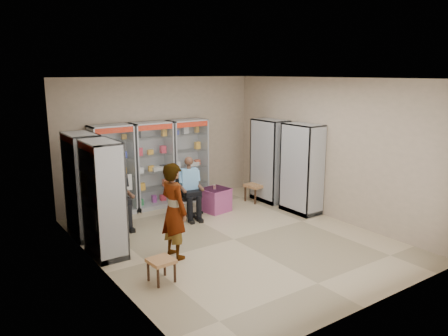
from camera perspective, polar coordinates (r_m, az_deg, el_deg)
floor at (r=8.40m, az=1.29°, el=-9.29°), size 6.00×6.00×0.00m
room_shell at (r=7.88m, az=1.36°, el=4.12°), size 5.02×6.02×3.01m
cabinet_back_left at (r=9.84m, az=-14.34°, el=-0.32°), size 0.90×0.50×2.00m
cabinet_back_mid at (r=10.20m, az=-9.35°, el=0.35°), size 0.90×0.50×2.00m
cabinet_back_right at (r=10.63m, az=-4.73°, el=0.96°), size 0.90×0.50×2.00m
cabinet_right_far at (r=10.65m, az=5.96°, el=0.96°), size 0.90×0.50×2.00m
cabinet_right_near at (r=9.86m, az=10.12°, el=-0.09°), size 0.90×0.50×2.00m
cabinet_left_far at (r=8.70m, az=-17.90°, el=-2.20°), size 0.90×0.50×2.00m
cabinet_left_near at (r=7.68m, az=-15.47°, el=-3.95°), size 0.90×0.50×2.00m
wooden_chair at (r=9.23m, az=-14.01°, el=-4.55°), size 0.42×0.42×0.94m
seated_customer at (r=9.13m, az=-13.96°, el=-3.43°), size 0.44×0.60×1.34m
office_chair at (r=9.56m, az=-4.74°, el=-3.47°), size 0.63×0.63×0.99m
seated_shopkeeper at (r=9.48m, az=-4.60°, el=-2.76°), size 0.52×0.64×1.26m
pink_trunk at (r=9.94m, az=-1.10°, el=-4.18°), size 0.63×0.61×0.53m
tea_glass at (r=9.83m, az=-1.26°, el=-2.48°), size 0.07×0.07×0.09m
woven_stool_a at (r=10.72m, az=4.10°, el=-3.25°), size 0.47×0.47×0.43m
woven_stool_b at (r=6.83m, az=-8.17°, el=-13.09°), size 0.39×0.39×0.36m
standing_man at (r=7.43m, az=-6.55°, el=-5.56°), size 0.45×0.64×1.65m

